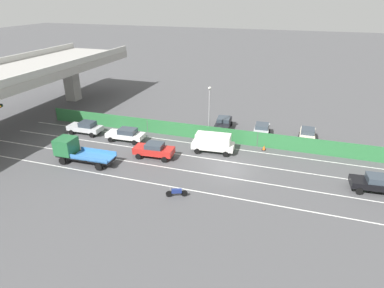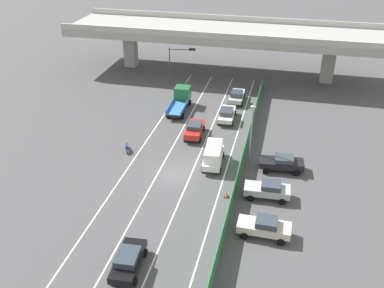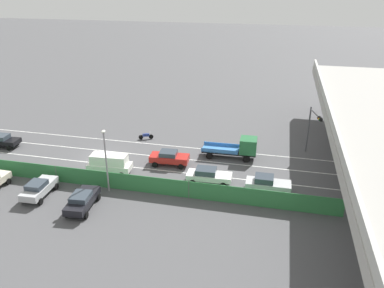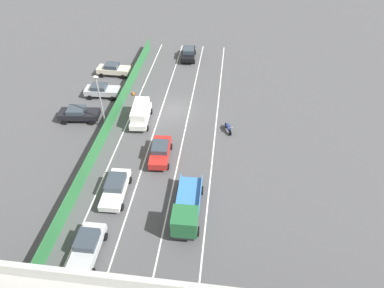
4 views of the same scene
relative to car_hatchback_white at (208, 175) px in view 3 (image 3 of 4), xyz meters
name	(u,v)px [view 3 (image 3 of 4)]	position (x,y,z in m)	size (l,w,h in m)	color
ground_plane	(101,157)	(-3.19, -13.77, -0.89)	(300.00, 300.00, 0.00)	#4C4C4F
lane_line_left_edge	(157,144)	(-8.26, -8.38, -0.88)	(0.14, 46.78, 0.01)	silver
lane_line_mid_left	(148,155)	(-4.88, -8.38, -0.88)	(0.14, 46.78, 0.01)	silver
lane_line_mid_right	(138,168)	(-1.50, -8.38, -0.88)	(0.14, 46.78, 0.01)	silver
lane_line_right_edge	(127,182)	(1.88, -8.38, -0.88)	(0.14, 46.78, 0.01)	silver
green_fence	(120,181)	(3.43, -8.38, 0.03)	(0.10, 42.88, 1.82)	#2D753D
car_hatchback_white	(208,175)	(0.00, 0.00, 0.00)	(2.16, 4.72, 1.60)	silver
car_van_white	(109,163)	(0.32, -10.92, 0.35)	(2.36, 4.88, 2.18)	silver
car_sedan_red	(169,157)	(-3.06, -5.13, 0.04)	(2.25, 4.50, 1.68)	red
car_sedan_black	(1,140)	(-3.09, -27.28, 0.01)	(2.33, 4.60, 1.60)	black
car_sedan_silver	(267,183)	(0.41, 6.05, 0.01)	(2.03, 4.45, 1.67)	#B7BABC
flatbed_truck_blue	(240,148)	(-6.68, 2.45, 0.44)	(2.40, 6.44, 2.59)	black
motorcycle	(146,136)	(-9.67, -10.31, -0.43)	(0.91, 1.84, 0.93)	black
parked_wagon_silver	(39,188)	(6.46, -15.56, 0.02)	(4.37, 2.17, 1.65)	#B2B5B7
parked_sedan_dark	(82,200)	(7.48, -10.39, 0.01)	(4.71, 2.40, 1.62)	black
traffic_light	(313,124)	(-9.12, 10.53, 3.21)	(3.86, 1.16, 5.78)	#47474C
street_lamp	(106,155)	(4.02, -9.37, 3.14)	(0.60, 0.36, 6.57)	gray
traffic_cone	(53,175)	(2.70, -16.41, -0.61)	(0.47, 0.47, 0.59)	orange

